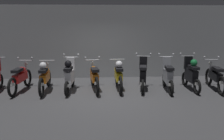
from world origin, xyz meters
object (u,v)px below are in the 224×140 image
(motorbike_slot_3, at_px, (70,76))
(motorbike_slot_6, at_px, (143,75))
(motorbike_slot_4, at_px, (94,77))
(motorbike_slot_8, at_px, (191,74))
(motorbike_slot_2, at_px, (45,77))
(motorbike_slot_5, at_px, (118,75))
(motorbike_slot_7, at_px, (168,76))
(motorbike_slot_9, at_px, (215,76))
(motorbike_slot_1, at_px, (21,77))

(motorbike_slot_3, relative_size, motorbike_slot_6, 1.01)
(motorbike_slot_4, bearing_deg, motorbike_slot_8, -2.47)
(motorbike_slot_2, distance_m, motorbike_slot_5, 2.61)
(motorbike_slot_7, bearing_deg, motorbike_slot_5, 171.94)
(motorbike_slot_4, height_order, motorbike_slot_7, motorbike_slot_7)
(motorbike_slot_2, xyz_separation_m, motorbike_slot_7, (4.35, -0.17, 0.00))
(motorbike_slot_5, bearing_deg, motorbike_slot_9, -4.25)
(motorbike_slot_5, bearing_deg, motorbike_slot_8, -4.39)
(motorbike_slot_2, relative_size, motorbike_slot_9, 1.00)
(motorbike_slot_2, bearing_deg, motorbike_slot_1, 174.11)
(motorbike_slot_5, distance_m, motorbike_slot_7, 1.76)
(motorbike_slot_3, xyz_separation_m, motorbike_slot_4, (0.86, 0.10, -0.08))
(motorbike_slot_4, relative_size, motorbike_slot_7, 1.16)
(motorbike_slot_3, distance_m, motorbike_slot_9, 5.22)
(motorbike_slot_4, relative_size, motorbike_slot_6, 1.17)
(motorbike_slot_1, xyz_separation_m, motorbike_slot_4, (2.60, -0.06, 0.00))
(motorbike_slot_2, distance_m, motorbike_slot_9, 6.09)
(motorbike_slot_6, xyz_separation_m, motorbike_slot_8, (1.73, -0.10, 0.04))
(motorbike_slot_4, bearing_deg, motorbike_slot_1, 178.62)
(motorbike_slot_8, bearing_deg, motorbike_slot_2, 178.64)
(motorbike_slot_4, relative_size, motorbike_slot_9, 1.00)
(motorbike_slot_5, relative_size, motorbike_slot_9, 1.00)
(motorbike_slot_1, bearing_deg, motorbike_slot_3, -5.35)
(motorbike_slot_1, height_order, motorbike_slot_4, same)
(motorbike_slot_3, distance_m, motorbike_slot_5, 1.74)
(motorbike_slot_4, distance_m, motorbike_slot_7, 2.62)
(motorbike_slot_1, relative_size, motorbike_slot_5, 1.00)
(motorbike_slot_6, bearing_deg, motorbike_slot_2, 179.64)
(motorbike_slot_1, relative_size, motorbike_slot_6, 1.17)
(motorbike_slot_9, bearing_deg, motorbike_slot_1, 177.77)
(motorbike_slot_1, height_order, motorbike_slot_2, motorbike_slot_1)
(motorbike_slot_1, xyz_separation_m, motorbike_slot_7, (5.22, -0.26, 0.04))
(motorbike_slot_8, distance_m, motorbike_slot_9, 0.88)
(motorbike_slot_8, bearing_deg, motorbike_slot_6, 176.64)
(motorbike_slot_1, xyz_separation_m, motorbike_slot_2, (0.87, -0.09, 0.03))
(motorbike_slot_5, height_order, motorbike_slot_9, motorbike_slot_9)
(motorbike_slot_5, distance_m, motorbike_slot_6, 0.88)
(motorbike_slot_4, distance_m, motorbike_slot_9, 4.36)
(motorbike_slot_8, bearing_deg, motorbike_slot_5, 175.61)
(motorbike_slot_7, bearing_deg, motorbike_slot_6, 170.29)
(motorbike_slot_2, bearing_deg, motorbike_slot_8, -1.36)
(motorbike_slot_2, xyz_separation_m, motorbike_slot_5, (2.61, 0.08, 0.00))
(motorbike_slot_3, bearing_deg, motorbike_slot_2, 175.19)
(motorbike_slot_2, relative_size, motorbike_slot_7, 1.16)
(motorbike_slot_4, xyz_separation_m, motorbike_slot_7, (2.62, -0.20, 0.04))
(motorbike_slot_1, xyz_separation_m, motorbike_slot_3, (1.74, -0.16, 0.08))
(motorbike_slot_3, distance_m, motorbike_slot_7, 3.48)
(motorbike_slot_2, height_order, motorbike_slot_8, motorbike_slot_8)
(motorbike_slot_2, relative_size, motorbike_slot_6, 1.17)
(motorbike_slot_5, distance_m, motorbike_slot_8, 2.62)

